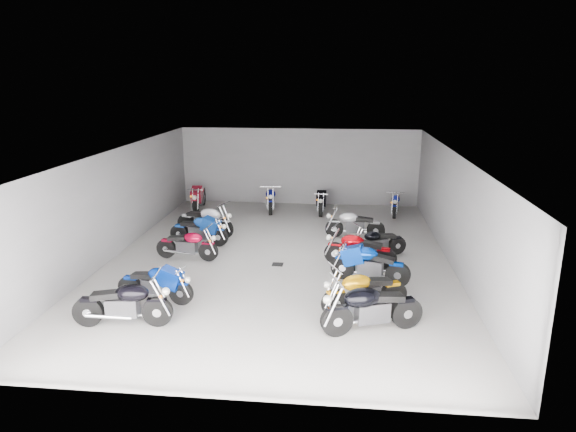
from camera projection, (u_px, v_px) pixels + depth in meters
The scene contains 21 objects.
ground at pixel (280, 259), 15.40m from camera, with size 14.00×14.00×0.00m, color #9C9A94.
wall_back at pixel (299, 167), 21.70m from camera, with size 10.00×0.10×3.20m, color slate.
wall_left at pixel (115, 203), 15.48m from camera, with size 0.10×14.00×3.20m, color slate.
wall_right at pixel (455, 212), 14.49m from camera, with size 0.10×14.00×3.20m, color slate.
ceiling at pixel (279, 152), 14.56m from camera, with size 10.00×14.00×0.04m, color black.
drain_grate at pixel (278, 264), 14.92m from camera, with size 0.32×0.32×0.01m, color black.
motorcycle_left_a at pixel (124, 304), 11.14m from camera, with size 2.19×0.49×0.96m.
motorcycle_left_b at pixel (156, 284), 12.35m from camera, with size 1.96×0.47×0.86m.
motorcycle_left_d at pixel (188, 245), 15.24m from camera, with size 1.93×0.44×0.85m.
motorcycle_left_e at pixel (200, 230), 16.61m from camera, with size 2.01×0.54×0.89m.
motorcycle_left_f at pixel (206, 221), 17.51m from camera, with size 2.13×0.86×0.97m.
motorcycle_right_a at pixel (371, 308), 10.87m from camera, with size 2.20×0.91×1.01m.
motorcycle_right_b at pixel (364, 291), 11.80m from camera, with size 2.01×1.00×0.94m.
motorcycle_right_c at pixel (369, 264), 13.52m from camera, with size 2.09×0.69×0.93m.
motorcycle_right_d at pixel (359, 250), 14.66m from camera, with size 2.07×0.64×0.92m.
motorcycle_right_e at pixel (377, 242), 15.51m from camera, with size 1.75×0.84×0.82m.
motorcycle_right_f at pixel (354, 224), 17.26m from camera, with size 2.01×0.41×0.88m.
motorcycle_back_a at pixel (199, 197), 20.88m from camera, with size 0.50×2.26×0.99m.
motorcycle_back_c at pixel (271, 199), 20.80m from camera, with size 0.49×2.10×0.93m.
motorcycle_back_d at pixel (322, 201), 20.52m from camera, with size 0.41×2.04×0.90m.
motorcycle_back_f at pixel (396, 203), 20.23m from camera, with size 0.46×1.89×0.83m.
Camera 1 is at (1.74, -14.42, 5.29)m, focal length 32.00 mm.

